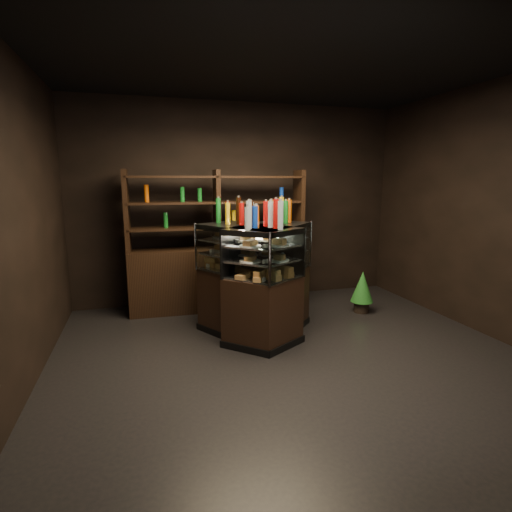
# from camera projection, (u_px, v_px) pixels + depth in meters

# --- Properties ---
(ground) EXTENTS (5.00, 5.00, 0.00)m
(ground) POSITION_uv_depth(u_px,v_px,m) (300.00, 365.00, 4.07)
(ground) COLOR black
(ground) RESTS_ON ground
(room_shell) EXTENTS (5.02, 5.02, 3.01)m
(room_shell) POSITION_uv_depth(u_px,v_px,m) (304.00, 171.00, 3.71)
(room_shell) COLOR black
(room_shell) RESTS_ON ground
(display_case) EXTENTS (1.48, 1.38, 1.35)m
(display_case) POSITION_uv_depth(u_px,v_px,m) (259.00, 299.00, 4.79)
(display_case) COLOR black
(display_case) RESTS_ON ground
(food_display) EXTENTS (1.08, 1.07, 0.42)m
(food_display) POSITION_uv_depth(u_px,v_px,m) (259.00, 254.00, 4.68)
(food_display) COLOR gold
(food_display) RESTS_ON display_case
(bottles_top) EXTENTS (0.91, 0.93, 0.30)m
(bottles_top) POSITION_uv_depth(u_px,v_px,m) (259.00, 213.00, 4.60)
(bottles_top) COLOR #B20C0A
(bottles_top) RESTS_ON display_case
(potted_conifer) EXTENTS (0.32, 0.32, 0.67)m
(potted_conifer) POSITION_uv_depth(u_px,v_px,m) (362.00, 286.00, 5.64)
(potted_conifer) COLOR black
(potted_conifer) RESTS_ON ground
(back_shelving) EXTENTS (2.51, 0.52, 2.00)m
(back_shelving) POSITION_uv_depth(u_px,v_px,m) (218.00, 268.00, 5.77)
(back_shelving) COLOR black
(back_shelving) RESTS_ON ground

